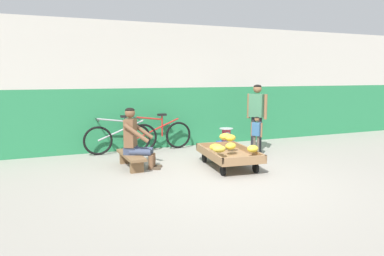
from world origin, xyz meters
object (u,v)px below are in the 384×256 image
(customer_adult, at_px, (257,110))
(bicycle_far_left, at_px, (158,135))
(shopping_bag, at_px, (231,153))
(low_bench, at_px, (131,157))
(banana_cart, at_px, (229,155))
(plastic_crate, at_px, (226,148))
(weighing_scale, at_px, (226,134))
(customer_child, at_px, (256,132))
(vendor_seated, at_px, (135,138))
(bicycle_near_left, at_px, (121,138))

(customer_adult, bearing_deg, bicycle_far_left, 154.18)
(shopping_bag, bearing_deg, low_bench, 179.42)
(banana_cart, xyz_separation_m, plastic_crate, (0.47, 1.00, -0.09))
(weighing_scale, bearing_deg, plastic_crate, 90.00)
(plastic_crate, bearing_deg, customer_child, -30.17)
(bicycle_far_left, distance_m, shopping_bag, 1.83)
(vendor_seated, height_order, weighing_scale, vendor_seated)
(shopping_bag, bearing_deg, banana_cart, -121.57)
(plastic_crate, height_order, shopping_bag, plastic_crate)
(bicycle_far_left, bearing_deg, bicycle_near_left, -178.97)
(banana_cart, xyz_separation_m, customer_child, (1.03, 0.67, 0.29))
(low_bench, height_order, plastic_crate, plastic_crate)
(vendor_seated, xyz_separation_m, shopping_bag, (2.04, 0.02, -0.45))
(bicycle_far_left, height_order, customer_adult, customer_adult)
(customer_child, bearing_deg, low_bench, -179.98)
(bicycle_far_left, relative_size, customer_child, 1.95)
(weighing_scale, bearing_deg, vendor_seated, -170.13)
(vendor_seated, height_order, shopping_bag, vendor_seated)
(shopping_bag, bearing_deg, plastic_crate, 78.79)
(low_bench, height_order, customer_adult, customer_adult)
(bicycle_near_left, height_order, customer_child, bicycle_near_left)
(weighing_scale, bearing_deg, customer_adult, 3.99)
(banana_cart, bearing_deg, plastic_crate, 64.91)
(banana_cart, distance_m, shopping_bag, 0.77)
(customer_adult, bearing_deg, shopping_bag, -155.14)
(vendor_seated, xyz_separation_m, bicycle_far_left, (0.87, 1.41, -0.21))
(bicycle_near_left, relative_size, shopping_bag, 6.92)
(customer_child, bearing_deg, vendor_seated, -179.12)
(shopping_bag, bearing_deg, vendor_seated, -179.47)
(bicycle_far_left, bearing_deg, vendor_seated, -121.65)
(weighing_scale, bearing_deg, bicycle_far_left, 139.89)
(banana_cart, xyz_separation_m, low_bench, (-1.72, 0.67, -0.04))
(vendor_seated, bearing_deg, low_bench, 152.79)
(low_bench, xyz_separation_m, plastic_crate, (2.19, 0.33, -0.05))
(banana_cart, bearing_deg, customer_adult, 39.60)
(customer_child, bearing_deg, bicycle_far_left, 142.76)
(bicycle_far_left, bearing_deg, shopping_bag, -49.95)
(bicycle_near_left, relative_size, customer_adult, 1.09)
(weighing_scale, xyz_separation_m, shopping_bag, (-0.07, -0.35, -0.33))
(bicycle_far_left, bearing_deg, low_bench, -124.66)
(low_bench, bearing_deg, plastic_crate, 8.53)
(low_bench, xyz_separation_m, shopping_bag, (2.12, -0.02, -0.08))
(low_bench, relative_size, customer_adult, 0.73)
(plastic_crate, relative_size, weighing_scale, 1.20)
(low_bench, relative_size, weighing_scale, 3.71)
(low_bench, relative_size, shopping_bag, 4.63)
(plastic_crate, distance_m, customer_adult, 1.14)
(plastic_crate, bearing_deg, bicycle_far_left, 139.92)
(low_bench, bearing_deg, shopping_bag, -0.58)
(customer_child, relative_size, shopping_bag, 3.56)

